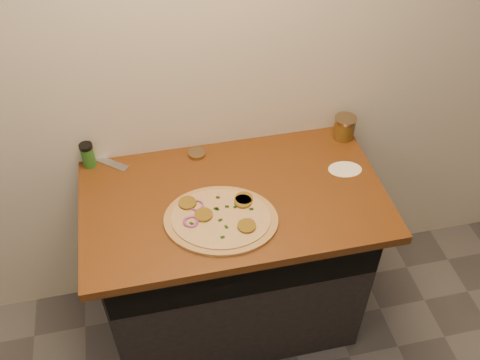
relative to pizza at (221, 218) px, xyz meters
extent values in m
cube|color=beige|center=(0.07, 0.45, 0.44)|extent=(4.00, 0.02, 2.70)
cube|color=black|center=(0.07, 0.15, -0.48)|extent=(1.10, 0.60, 0.86)
cube|color=#633113|center=(0.07, 0.12, -0.03)|extent=(1.20, 0.70, 0.04)
cylinder|color=tan|center=(0.00, 0.00, 0.00)|extent=(0.52, 0.52, 0.01)
cylinder|color=beige|center=(0.00, 0.00, 0.01)|extent=(0.45, 0.45, 0.01)
cylinder|color=brown|center=(0.10, 0.06, 0.01)|extent=(0.07, 0.07, 0.01)
cylinder|color=brown|center=(-0.06, 0.02, 0.01)|extent=(0.07, 0.07, 0.01)
cylinder|color=brown|center=(0.11, 0.07, 0.01)|extent=(0.07, 0.07, 0.01)
cylinder|color=brown|center=(0.08, -0.07, 0.01)|extent=(0.07, 0.07, 0.01)
cylinder|color=brown|center=(-0.11, 0.09, 0.01)|extent=(0.07, 0.07, 0.01)
torus|color=#82307B|center=(-0.08, 0.08, 0.01)|extent=(0.06, 0.06, 0.01)
torus|color=#82307B|center=(-0.11, 0.00, 0.01)|extent=(0.06, 0.06, 0.01)
torus|color=#82307B|center=(0.09, -0.06, 0.01)|extent=(0.06, 0.06, 0.01)
torus|color=#82307B|center=(-0.11, 0.00, 0.01)|extent=(0.06, 0.06, 0.01)
cube|color=black|center=(0.06, 0.04, 0.01)|extent=(0.02, 0.02, 0.00)
cube|color=black|center=(0.12, 0.01, 0.01)|extent=(0.02, 0.01, 0.00)
cube|color=black|center=(0.03, 0.05, 0.01)|extent=(0.02, 0.01, 0.00)
cube|color=black|center=(0.00, 0.04, 0.01)|extent=(0.01, 0.02, 0.00)
cube|color=black|center=(0.09, 0.04, 0.01)|extent=(0.02, 0.01, 0.00)
cube|color=black|center=(0.00, -0.02, 0.01)|extent=(0.02, 0.01, 0.00)
cube|color=black|center=(-0.01, -0.10, 0.01)|extent=(0.02, 0.01, 0.00)
cube|color=black|center=(-0.06, -0.01, 0.01)|extent=(0.02, 0.02, 0.00)
cube|color=black|center=(0.01, -0.05, 0.01)|extent=(0.01, 0.02, 0.00)
cube|color=black|center=(-0.08, 0.03, 0.01)|extent=(0.02, 0.02, 0.00)
cube|color=black|center=(-0.01, 0.04, 0.01)|extent=(0.02, 0.02, 0.00)
cube|color=black|center=(0.10, -0.09, 0.01)|extent=(0.02, 0.02, 0.00)
cube|color=black|center=(0.01, 0.10, 0.01)|extent=(0.02, 0.01, 0.00)
cube|color=black|center=(-0.11, -0.01, 0.01)|extent=(0.02, 0.02, 0.00)
cube|color=#B7BAC1|center=(-0.40, 0.42, -0.01)|extent=(0.17, 0.15, 0.00)
cube|color=black|center=(-0.50, 0.50, 0.00)|extent=(0.09, 0.08, 0.02)
cylinder|color=#8F7853|center=(-0.03, 0.39, 0.00)|extent=(0.09, 0.09, 0.02)
cylinder|color=maroon|center=(0.62, 0.37, 0.03)|extent=(0.09, 0.09, 0.09)
cylinder|color=#8F7853|center=(0.62, 0.37, 0.09)|extent=(0.10, 0.10, 0.02)
cylinder|color=#26631F|center=(-0.48, 0.42, 0.04)|extent=(0.05, 0.05, 0.09)
cylinder|color=black|center=(-0.48, 0.42, 0.09)|extent=(0.06, 0.06, 0.02)
cylinder|color=white|center=(0.56, 0.17, -0.01)|extent=(0.16, 0.16, 0.00)
camera|label=1|loc=(-0.21, -1.33, 1.50)|focal=40.00mm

